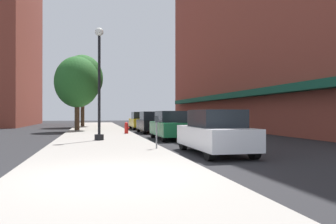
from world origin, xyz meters
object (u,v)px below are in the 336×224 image
at_px(parking_meter_near, 157,128).
at_px(tree_mid, 77,82).
at_px(car_white, 215,133).
at_px(lamppost, 99,81).
at_px(car_yellow, 141,121).
at_px(tree_near, 83,78).
at_px(car_black, 151,122).
at_px(car_green, 171,126).
at_px(fire_hydrant, 126,128).

bearing_deg(parking_meter_near, tree_mid, 103.91).
bearing_deg(car_white, lamppost, 123.42).
bearing_deg(car_yellow, tree_near, 133.42).
xyz_separation_m(lamppost, car_yellow, (4.12, 13.72, -2.39)).
relative_size(tree_near, tree_mid, 1.27).
xyz_separation_m(lamppost, tree_mid, (-1.60, 10.54, 0.89)).
xyz_separation_m(tree_near, car_black, (5.54, -11.57, -4.52)).
bearing_deg(car_green, tree_near, 107.90).
bearing_deg(tree_mid, car_black, -26.15).
distance_m(fire_hydrant, car_green, 4.83).
bearing_deg(tree_mid, car_green, -59.00).
bearing_deg(tree_near, car_yellow, -45.21).
relative_size(tree_near, car_white, 1.80).
distance_m(lamppost, car_black, 9.08).
relative_size(tree_mid, car_yellow, 1.42).
bearing_deg(car_white, car_green, 89.29).
distance_m(parking_meter_near, car_black, 12.56).
xyz_separation_m(tree_mid, car_black, (5.72, -2.81, -3.28)).
distance_m(car_green, car_black, 6.71).
distance_m(fire_hydrant, tree_mid, 7.24).
xyz_separation_m(lamppost, car_black, (4.12, 7.73, -2.39)).
relative_size(tree_near, car_yellow, 1.80).
bearing_deg(car_green, parking_meter_near, -107.86).
bearing_deg(car_yellow, fire_hydrant, -105.88).
distance_m(lamppost, car_green, 4.87).
height_order(parking_meter_near, car_green, car_green).
relative_size(lamppost, car_black, 1.37).
bearing_deg(car_yellow, lamppost, -108.08).
height_order(lamppost, car_black, lamppost).
bearing_deg(car_black, tree_mid, 155.78).
bearing_deg(car_yellow, tree_mid, -152.25).
height_order(car_white, car_green, same).
bearing_deg(tree_near, car_black, -64.41).
relative_size(lamppost, car_white, 1.37).
xyz_separation_m(parking_meter_near, car_green, (1.95, 5.70, -0.14)).
relative_size(parking_meter_near, car_yellow, 0.30).
distance_m(fire_hydrant, car_white, 11.62).
relative_size(tree_mid, car_black, 1.42).
distance_m(car_white, car_green, 7.10).
bearing_deg(car_black, tree_near, 117.52).
bearing_deg(tree_mid, lamppost, -81.38).
bearing_deg(fire_hydrant, car_yellow, 75.50).
bearing_deg(lamppost, tree_mid, 98.62).
relative_size(fire_hydrant, tree_mid, 0.13).
bearing_deg(tree_near, car_white, -77.68).
relative_size(car_green, car_yellow, 1.00).
height_order(tree_near, car_green, tree_near).
xyz_separation_m(car_green, car_black, (0.00, 6.71, 0.00)).
relative_size(lamppost, fire_hydrant, 7.47).
bearing_deg(car_black, lamppost, -116.12).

